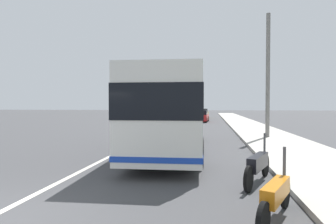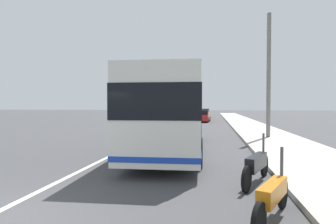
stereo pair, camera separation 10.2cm
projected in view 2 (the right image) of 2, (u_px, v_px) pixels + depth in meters
sidewalk_curb at (287, 147)px, 13.31m from camera, size 110.00×3.60×0.14m
lane_divider_line at (133, 145)px, 14.52m from camera, size 110.00×0.16×0.01m
coach_bus at (173, 110)px, 12.62m from camera, size 10.77×2.99×3.26m
motorcycle_angled at (273, 196)px, 4.90m from camera, size 2.04×1.02×1.25m
motorcycle_by_tree at (257, 165)px, 7.31m from camera, size 2.23×1.01×1.26m
car_behind_bus at (202, 116)px, 34.28m from camera, size 4.43×2.08×1.47m
car_ahead_same_lane at (162, 115)px, 39.88m from camera, size 4.06×2.13×1.40m
car_oncoming at (204, 113)px, 45.52m from camera, size 4.31×1.95×1.49m
car_side_street at (198, 114)px, 41.09m from camera, size 4.20×1.91×1.51m
utility_pole at (269, 76)px, 16.75m from camera, size 0.24×0.24×7.59m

